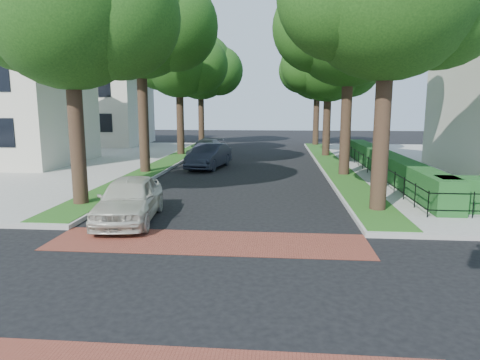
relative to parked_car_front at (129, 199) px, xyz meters
name	(u,v)px	position (x,y,z in m)	size (l,w,h in m)	color
ground	(184,290)	(2.98, -5.24, -0.75)	(120.00, 120.00, 0.00)	black
crosswalk_far	(208,242)	(2.98, -2.04, -0.75)	(9.00, 2.20, 0.01)	brown
grass_strip_ne	(332,164)	(8.38, 13.86, -0.59)	(1.60, 29.80, 0.02)	#2A4B15
grass_strip_nw	(166,162)	(-2.42, 13.86, -0.59)	(1.60, 29.80, 0.02)	#2A4B15
tree_right_mid	(351,24)	(8.59, 10.00, 7.24)	(8.25, 7.09, 11.22)	black
tree_right_far	(330,63)	(8.57, 18.98, 6.16)	(7.25, 6.23, 9.74)	black
tree_right_back	(319,68)	(8.58, 27.98, 6.52)	(7.50, 6.45, 10.20)	black
tree_left_near	(74,7)	(-2.42, 1.98, 6.52)	(7.50, 6.45, 10.20)	black
tree_left_mid	(143,20)	(-2.42, 10.00, 7.59)	(8.00, 6.88, 11.48)	black
tree_left_far	(181,61)	(-2.43, 18.97, 6.37)	(7.00, 6.02, 9.86)	black
tree_left_back	(202,68)	(-2.42, 27.99, 6.66)	(7.75, 6.66, 10.44)	black
hedge_main_road	(386,164)	(10.68, 9.76, 0.00)	(1.00, 18.00, 1.20)	#17451C
fence_main_road	(370,166)	(9.88, 9.76, -0.15)	(0.06, 18.00, 0.90)	black
house_left_near	(3,86)	(-12.52, 12.75, 4.29)	(10.00, 9.00, 10.14)	beige
house_left_far	(96,93)	(-12.52, 26.75, 4.29)	(10.00, 9.00, 10.14)	silver
parked_car_front	(129,199)	(0.00, 0.00, 0.00)	(1.77, 4.41, 1.50)	beige
parked_car_middle	(209,156)	(0.68, 12.41, 0.00)	(1.60, 4.58, 1.51)	#202330
parked_car_rear	(206,149)	(-0.32, 17.16, -0.06)	(1.93, 4.74, 1.38)	slate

